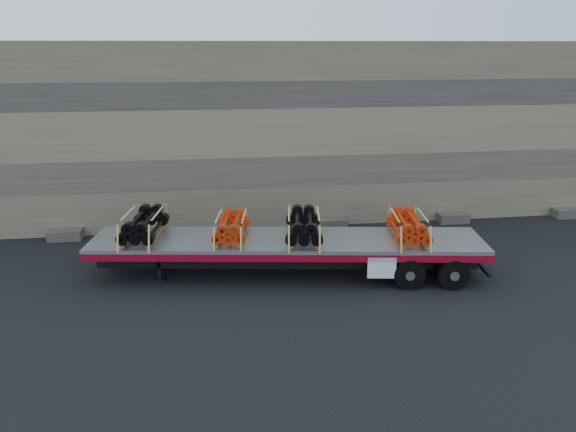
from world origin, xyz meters
The scene contains 7 objects.
ground centered at (0.00, 0.00, 0.00)m, with size 120.00×120.00×0.00m, color black.
rock_wall centered at (0.00, 6.50, 3.50)m, with size 44.00×3.00×7.00m, color #7A6B54.
trailer centered at (-0.38, 0.26, 0.60)m, with size 11.93×2.29×1.19m, color #BABDC2, non-canonical shape.
bundle_front centered at (-4.69, 0.91, 1.58)m, with size 1.09×2.18×0.77m, color black, non-canonical shape.
bundle_midfront centered at (-2.06, 0.51, 1.53)m, with size 0.95×1.90×0.67m, color red, non-canonical shape.
bundle_midrear centered at (0.12, 0.18, 1.57)m, with size 1.07×2.15×0.76m, color black, non-canonical shape.
bundle_rear centered at (3.26, -0.29, 1.56)m, with size 1.02×2.05×0.73m, color red, non-canonical shape.
Camera 1 is at (-2.62, -15.79, 6.85)m, focal length 35.00 mm.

